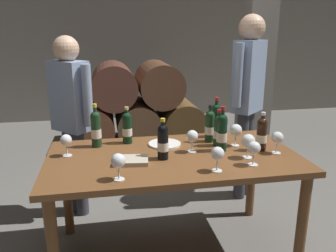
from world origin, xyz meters
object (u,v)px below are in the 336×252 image
Objects in this scene: wine_glass_2 at (66,141)px; serving_plate at (165,144)px; wine_glass_1 at (192,137)px; wine_bottle_1 at (210,126)px; dining_table at (173,167)px; wine_bottle_5 at (222,132)px; wine_bottle_2 at (262,134)px; wine_bottle_4 at (96,129)px; wine_bottle_6 at (163,141)px; wine_glass_4 at (277,138)px; tasting_notebook at (131,161)px; wine_glass_7 at (118,161)px; wine_glass_5 at (248,141)px; sommelier_presenting at (248,91)px; wine_bottle_7 at (216,120)px; wine_bottle_3 at (219,130)px; wine_glass_0 at (254,149)px; taster_seated_left at (71,112)px; wine_glass_3 at (236,131)px; wine_bottle_0 at (127,127)px; wine_glass_6 at (218,154)px.

serving_plate is (0.69, 0.10, -0.10)m from wine_glass_2.
wine_bottle_1 is at bearing 46.42° from wine_glass_1.
dining_table is 0.42m from wine_bottle_5.
wine_bottle_4 reaches higher than wine_bottle_2.
wine_bottle_6 is 1.76× the size of wine_glass_1.
wine_bottle_1 is at bearing 95.91° from wine_bottle_5.
wine_glass_1 is at bearing 166.68° from wine_glass_4.
wine_glass_7 is at bearing -102.50° from tasting_notebook.
wine_glass_4 is 0.24m from wine_glass_5.
sommelier_presenting reaches higher than wine_glass_7.
wine_glass_1 is at bearing 23.00° from tasting_notebook.
wine_glass_1 is 1.01× the size of wine_glass_4.
dining_table is 0.54m from wine_glass_5.
wine_bottle_1 is at bearing -127.37° from wine_bottle_7.
wine_bottle_3 is at bearing 20.28° from dining_table.
serving_plate is at bearing 131.71° from wine_glass_1.
tasting_notebook is (-0.65, -0.11, -0.12)m from wine_bottle_5.
wine_bottle_2 is 0.81m from sommelier_presenting.
wine_bottle_6 is 0.58m from wine_glass_0.
wine_glass_1 is 1.10m from taster_seated_left.
wine_bottle_5 reaches higher than dining_table.
wine_bottle_5 is 0.38m from wine_glass_4.
wine_bottle_6 is 0.65m from wine_glass_2.
wine_bottle_1 is at bearing 2.48° from serving_plate.
dining_table is 0.59m from wine_bottle_7.
wine_glass_1 is 0.71× the size of tasting_notebook.
wine_bottle_5 reaches higher than wine_glass_7.
wine_glass_5 is at bearing -92.57° from wine_glass_3.
wine_glass_3 is at bearing -12.82° from wine_bottle_3.
sommelier_presenting is (1.36, 0.47, 0.15)m from wine_bottle_4.
wine_bottle_7 is at bearing 2.59° from wine_bottle_0.
wine_bottle_5 is (-0.28, 0.04, 0.02)m from wine_bottle_2.
wine_glass_5 is 0.69× the size of serving_plate.
wine_glass_6 is at bearing -17.63° from tasting_notebook.
wine_glass_2 is at bearing 179.48° from wine_glass_3.
wine_bottle_2 is 1.78× the size of wine_glass_4.
wine_glass_3 is at bearing 16.01° from wine_bottle_6.
wine_bottle_1 is 0.89× the size of wine_bottle_5.
sommelier_presenting reaches higher than serving_plate.
wine_glass_0 is 0.65× the size of serving_plate.
taster_seated_left is at bearing 91.26° from wine_glass_2.
wine_bottle_3 is at bearing 31.85° from wine_glass_7.
wine_bottle_1 is at bearing 34.47° from tasting_notebook.
wine_glass_1 is (-0.49, 0.05, -0.01)m from wine_bottle_2.
wine_bottle_5 is 1.94× the size of wine_glass_3.
wine_bottle_4 is at bearing -175.54° from wine_bottle_7.
wine_glass_4 is 1.01m from tasting_notebook.
sommelier_presenting reaches higher than wine_bottle_3.
sommelier_presenting is at bearing 45.33° from wine_glass_1.
wine_glass_2 is (-0.63, 0.17, -0.01)m from wine_bottle_6.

